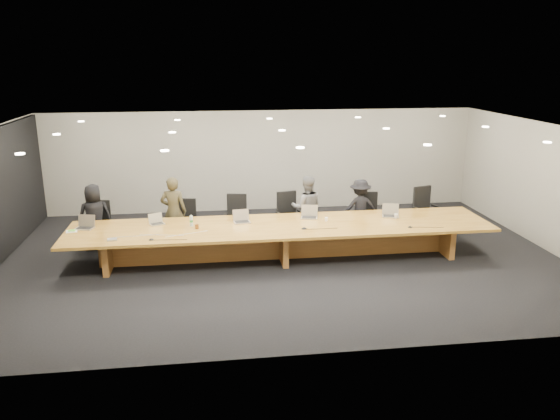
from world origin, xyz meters
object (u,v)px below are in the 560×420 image
object	(u,v)px
conference_table	(282,235)
laptop_a	(84,222)
chair_right	(369,214)
person_b	(174,211)
chair_far_left	(99,225)
chair_mid_left	(236,218)
chair_far_right	(427,211)
paper_cup_near	(326,219)
mic_left	(151,239)
chair_mid_right	(290,216)
person_d	(360,208)
mic_center	(304,228)
person_c	(307,208)
water_bottle	(191,221)
av_box	(112,239)
laptop_d	(309,212)
paper_cup_far	(396,216)
laptop_e	(391,211)
laptop_c	(242,216)
amber_mug	(197,226)
chair_left	(185,222)
mic_right	(410,227)
person_a	(95,216)
laptop_b	(157,219)

from	to	relation	value
conference_table	laptop_a	distance (m)	4.15
chair_right	person_b	world-z (taller)	person_b
chair_far_left	chair_mid_left	size ratio (longest dim) A/B	0.97
chair_far_right	paper_cup_near	xyz separation A→B (m)	(-2.74, -1.00, 0.20)
laptop_a	mic_left	xyz separation A→B (m)	(1.45, -0.91, -0.13)
chair_mid_right	laptop_a	world-z (taller)	chair_mid_right
person_d	mic_center	xyz separation A→B (m)	(-1.64, -1.58, 0.06)
conference_table	chair_far_left	size ratio (longest dim) A/B	8.31
laptop_a	chair_mid_left	bearing A→B (deg)	31.82
person_c	person_d	xyz separation A→B (m)	(1.30, 0.00, -0.06)
person_c	water_bottle	bearing A→B (deg)	27.53
laptop_a	av_box	world-z (taller)	laptop_a
person_c	laptop_d	xyz separation A→B (m)	(-0.10, -0.82, 0.13)
chair_mid_left	paper_cup_near	xyz separation A→B (m)	(1.92, -1.12, 0.23)
paper_cup_far	person_c	bearing A→B (deg)	149.04
laptop_a	laptop_e	size ratio (longest dim) A/B	0.99
laptop_c	mic_center	distance (m)	1.41
laptop_a	amber_mug	xyz separation A→B (m)	(2.33, -0.30, -0.09)
chair_left	person_b	distance (m)	0.39
chair_far_right	av_box	distance (m)	7.38
mic_left	paper_cup_far	bearing A→B (deg)	8.52
conference_table	person_c	bearing A→B (deg)	58.37
paper_cup_far	mic_left	xyz separation A→B (m)	(-5.26, -0.79, -0.04)
person_c	water_bottle	world-z (taller)	person_c
chair_far_left	mic_center	size ratio (longest dim) A/B	8.68
chair_far_right	laptop_c	bearing A→B (deg)	173.36
chair_right	mic_center	xyz separation A→B (m)	(-1.91, -1.66, 0.24)
laptop_d	laptop_c	bearing A→B (deg)	-161.80
chair_mid_left	mic_right	world-z (taller)	chair_mid_left
chair_mid_right	chair_far_right	bearing A→B (deg)	-14.09
laptop_c	mic_center	size ratio (longest dim) A/B	2.82
paper_cup_near	conference_table	bearing A→B (deg)	-170.35
conference_table	paper_cup_near	distance (m)	1.06
mic_right	paper_cup_near	bearing A→B (deg)	157.07
person_a	water_bottle	size ratio (longest dim) A/B	6.63
laptop_b	mic_left	bearing A→B (deg)	-114.47
laptop_b	paper_cup_near	world-z (taller)	laptop_b
amber_mug	mic_center	world-z (taller)	amber_mug
chair_mid_left	chair_right	size ratio (longest dim) A/B	1.06
person_b	laptop_b	size ratio (longest dim) A/B	5.42
chair_mid_right	laptop_e	xyz separation A→B (m)	(2.14, -0.95, 0.32)
chair_far_left	chair_mid_right	size ratio (longest dim) A/B	0.94
conference_table	person_a	size ratio (longest dim) A/B	6.05
chair_mid_left	water_bottle	xyz separation A→B (m)	(-1.00, -1.11, 0.30)
person_a	chair_right	bearing A→B (deg)	168.34
person_d	laptop_b	world-z (taller)	person_d
av_box	chair_right	bearing A→B (deg)	9.87
person_b	av_box	bearing A→B (deg)	66.13
paper_cup_near	person_b	bearing A→B (deg)	163.51
av_box	chair_far_right	bearing A→B (deg)	5.25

